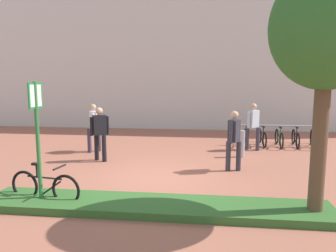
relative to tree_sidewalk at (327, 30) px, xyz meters
name	(u,v)px	position (x,y,z in m)	size (l,w,h in m)	color
ground_plane	(157,178)	(-3.36, 2.08, -3.46)	(60.00, 60.00, 0.00)	#9E5B47
building_facade	(182,31)	(-3.36, 11.02, 1.54)	(28.00, 1.20, 10.00)	silver
planter_strip	(155,206)	(-3.08, 0.00, -3.38)	(7.00, 1.10, 0.16)	#336028
tree_sidewalk	(327,30)	(0.00, 0.00, 0.00)	(2.00, 2.00, 4.62)	brown
parking_sign_post	(37,126)	(-5.48, 0.00, -1.79)	(0.12, 0.36, 2.56)	#2D7238
bike_at_sign	(45,187)	(-5.45, 0.12, -3.12)	(1.67, 0.45, 0.86)	black
bike_rack_cluster	(279,137)	(0.75, 6.73, -3.12)	(3.21, 1.62, 0.83)	#99999E
bollard_steel	(242,144)	(-0.86, 4.74, -3.01)	(0.16, 0.16, 0.90)	#ADADB2
person_suited_navy	(234,137)	(-1.29, 3.04, -2.48)	(0.44, 0.56, 1.72)	#2D2D38
person_shirt_white	(253,124)	(-0.38, 5.88, -2.48)	(0.51, 0.46, 1.72)	#383342
person_shirt_blue	(94,125)	(-6.05, 4.92, -2.48)	(0.40, 0.59, 1.72)	#383342
person_suited_dark	(100,131)	(-5.42, 3.69, -2.48)	(0.54, 0.41, 1.72)	black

